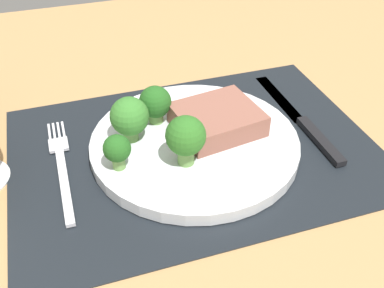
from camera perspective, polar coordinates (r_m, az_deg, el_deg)
ground_plane at (r=58.68cm, az=0.33°, el=-1.93°), size 140.00×110.00×3.00cm
placemat at (r=57.63cm, az=0.33°, el=-0.68°), size 45.59×32.63×0.30cm
plate at (r=57.04cm, az=0.34°, el=0.07°), size 26.16×26.16×1.60cm
steak at (r=57.54cm, az=3.20°, el=3.12°), size 11.28×10.27×2.82cm
broccoli_center at (r=54.98cm, az=-7.88°, el=3.40°), size 4.76×4.76×5.85cm
broccoli_near_steak at (r=50.65cm, az=-0.80°, el=0.87°), size 4.65×4.65×6.24cm
broccoli_back_left at (r=58.13cm, az=-4.66°, el=5.20°), size 4.18×4.18×5.10cm
broccoli_front_edge at (r=51.31cm, az=-9.42°, el=-0.69°), size 3.21×3.21×4.42cm
fork at (r=56.71cm, az=-16.09°, el=-2.71°), size 2.40×19.20×0.50cm
knife at (r=63.50cm, az=13.84°, el=2.72°), size 1.80×23.00×0.80cm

